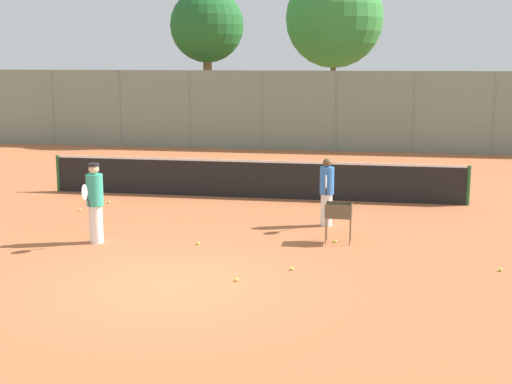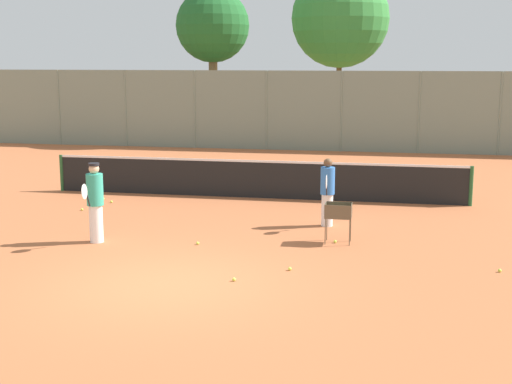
{
  "view_description": "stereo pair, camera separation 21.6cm",
  "coord_description": "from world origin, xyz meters",
  "px_view_note": "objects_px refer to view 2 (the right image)",
  "views": [
    {
      "loc": [
        3.55,
        -11.39,
        3.88
      ],
      "look_at": [
        0.86,
        3.62,
        1.0
      ],
      "focal_mm": 50.0,
      "sensor_mm": 36.0,
      "label": 1
    },
    {
      "loc": [
        3.77,
        -11.35,
        3.88
      ],
      "look_at": [
        0.86,
        3.62,
        1.0
      ],
      "focal_mm": 50.0,
      "sensor_mm": 36.0,
      "label": 2
    }
  ],
  "objects_px": {
    "player_white_outfit": "(327,191)",
    "ball_cart": "(338,214)",
    "tennis_net": "(255,178)",
    "player_red_cap": "(95,201)"
  },
  "relations": [
    {
      "from": "tennis_net",
      "to": "ball_cart",
      "type": "distance_m",
      "value": 5.27
    },
    {
      "from": "player_red_cap",
      "to": "ball_cart",
      "type": "xyz_separation_m",
      "value": [
        5.06,
        0.92,
        -0.26
      ]
    },
    {
      "from": "player_white_outfit",
      "to": "ball_cart",
      "type": "xyz_separation_m",
      "value": [
        0.37,
        -1.51,
        -0.19
      ]
    },
    {
      "from": "player_white_outfit",
      "to": "ball_cart",
      "type": "distance_m",
      "value": 1.57
    },
    {
      "from": "player_red_cap",
      "to": "ball_cart",
      "type": "distance_m",
      "value": 5.15
    },
    {
      "from": "tennis_net",
      "to": "ball_cart",
      "type": "bearing_deg",
      "value": -59.56
    },
    {
      "from": "player_white_outfit",
      "to": "ball_cart",
      "type": "height_order",
      "value": "player_white_outfit"
    },
    {
      "from": "ball_cart",
      "to": "tennis_net",
      "type": "bearing_deg",
      "value": 120.44
    },
    {
      "from": "tennis_net",
      "to": "player_white_outfit",
      "type": "xyz_separation_m",
      "value": [
        2.3,
        -3.04,
        0.26
      ]
    },
    {
      "from": "ball_cart",
      "to": "player_white_outfit",
      "type": "bearing_deg",
      "value": 103.67
    }
  ]
}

